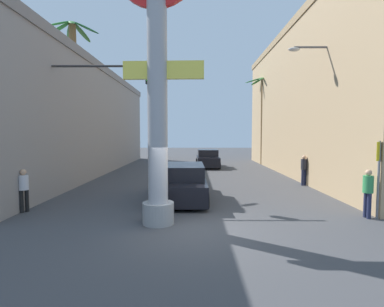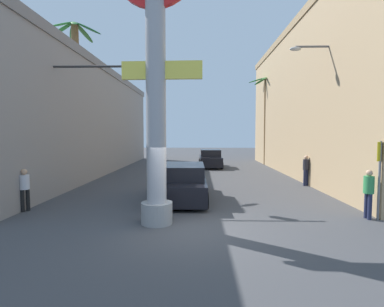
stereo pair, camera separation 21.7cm
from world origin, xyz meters
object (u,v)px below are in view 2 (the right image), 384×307
Objects in this scene: neon_sign_pole at (156,80)px; car_far at (210,159)px; car_lead at (183,183)px; palm_tree_far_right at (266,108)px; pedestrian_mid_right at (306,168)px; crossing_sign at (380,169)px; street_lamp at (327,104)px; traffic_light_mast at (83,103)px; pedestrian_by_sign at (369,190)px; pedestrian_curb_left at (25,187)px; palm_tree_mid_left at (77,89)px.

neon_sign_pole is 2.28× the size of car_far.
car_lead is (0.63, 3.72, -3.91)m from neon_sign_pole.
car_lead is 0.62× the size of palm_tree_far_right.
pedestrian_mid_right is (7.38, 7.34, -3.64)m from neon_sign_pole.
crossing_sign reaches higher than car_far.
car_far is (-5.15, 15.92, -1.02)m from crossing_sign.
street_lamp is 2.69× the size of crossing_sign.
car_far is at bearing 63.15° from traffic_light_mast.
palm_tree_far_right reaches higher than pedestrian_mid_right.
neon_sign_pole is 8.08m from pedestrian_by_sign.
pedestrian_by_sign is at bearing -16.95° from traffic_light_mast.
street_lamp is (7.54, 5.15, -0.30)m from neon_sign_pole.
palm_tree_far_right reaches higher than car_far.
car_lead is 12.92m from car_far.
pedestrian_by_sign reaches higher than car_lead.
pedestrian_by_sign is at bearing -91.71° from pedestrian_mid_right.
street_lamp is 13.70m from pedestrian_curb_left.
pedestrian_curb_left is at bearing 176.52° from crossing_sign.
street_lamp is at bearing 34.35° from neon_sign_pole.
crossing_sign is 12.24m from traffic_light_mast.
car_far is (-5.22, 11.39, -3.61)m from street_lamp.
pedestrian_by_sign is (-0.42, -18.25, -4.38)m from palm_tree_far_right.
crossing_sign is at bearing -90.43° from palm_tree_far_right.
traffic_light_mast is 3.77× the size of pedestrian_curb_left.
pedestrian_mid_right is at bearing -61.16° from car_far.
neon_sign_pole is at bearing -175.28° from crossing_sign.
neon_sign_pole is at bearing -174.32° from pedestrian_by_sign.
palm_tree_far_right is 18.77m from pedestrian_by_sign.
car_far is 2.63× the size of pedestrian_curb_left.
car_far is at bearing -155.40° from palm_tree_far_right.
palm_tree_mid_left reaches higher than street_lamp.
car_far is at bearing 63.64° from pedestrian_curb_left.
pedestrian_curb_left is at bearing -163.53° from street_lamp.
neon_sign_pole is 3.59× the size of crossing_sign.
pedestrian_curb_left is (-12.37, 0.67, -0.06)m from pedestrian_by_sign.
neon_sign_pole reaches higher than pedestrian_by_sign.
car_lead is 0.53× the size of palm_tree_mid_left.
pedestrian_curb_left is at bearing -126.06° from palm_tree_far_right.
palm_tree_mid_left reaches higher than pedestrian_mid_right.
traffic_light_mast is 0.73× the size of palm_tree_far_right.
car_lead is 6.28m from pedestrian_curb_left.
palm_tree_mid_left is (-8.34, -8.11, 4.89)m from car_far.
pedestrian_by_sign is at bearing -91.33° from palm_tree_far_right.
pedestrian_by_sign is at bearing -30.29° from palm_tree_mid_left.
pedestrian_curb_left reaches higher than car_lead.
pedestrian_curb_left is at bearing -158.12° from car_lead.
car_far is at bearing 82.04° from neon_sign_pole.
palm_tree_mid_left reaches higher than palm_tree_far_right.
street_lamp is 4.00m from pedestrian_mid_right.
palm_tree_mid_left is 5.62× the size of pedestrian_by_sign.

